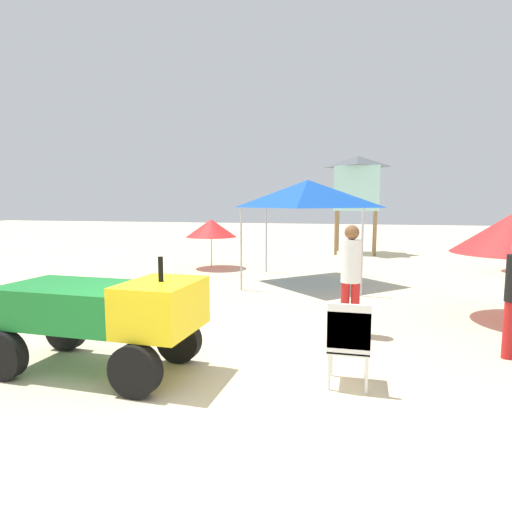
{
  "coord_description": "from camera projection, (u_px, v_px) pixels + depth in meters",
  "views": [
    {
      "loc": [
        1.8,
        -4.05,
        2.13
      ],
      "look_at": [
        0.03,
        3.25,
        1.2
      ],
      "focal_mm": 30.27,
      "sensor_mm": 36.0,
      "label": 1
    }
  ],
  "objects": [
    {
      "name": "surfboard_pile",
      "position": [
        64.0,
        300.0,
        8.76
      ],
      "size": [
        2.51,
        0.78,
        0.32
      ],
      "color": "orange",
      "rests_on": "ground"
    },
    {
      "name": "ground",
      "position": [
        181.0,
        404.0,
        4.59
      ],
      "size": [
        80.0,
        80.0,
        0.0
      ],
      "primitive_type": "plane",
      "color": "beige"
    },
    {
      "name": "utility_cart",
      "position": [
        104.0,
        311.0,
        5.41
      ],
      "size": [
        2.59,
        1.36,
        1.5
      ],
      "color": "#197A2D",
      "rests_on": "ground"
    },
    {
      "name": "stacked_plastic_chairs",
      "position": [
        349.0,
        337.0,
        4.94
      ],
      "size": [
        0.48,
        0.48,
        1.02
      ],
      "color": "white",
      "rests_on": "ground"
    },
    {
      "name": "lifeguard_tower",
      "position": [
        357.0,
        183.0,
        17.99
      ],
      "size": [
        1.98,
        1.98,
        4.06
      ],
      "color": "olive",
      "rests_on": "ground"
    },
    {
      "name": "beach_umbrella_far",
      "position": [
        211.0,
        228.0,
        14.02
      ],
      "size": [
        1.65,
        1.65,
        1.61
      ],
      "color": "beige",
      "rests_on": "ground"
    },
    {
      "name": "lifeguard_near_left",
      "position": [
        351.0,
        272.0,
        6.9
      ],
      "size": [
        0.32,
        0.32,
        1.79
      ],
      "color": "red",
      "rests_on": "ground"
    },
    {
      "name": "popup_canopy",
      "position": [
        308.0,
        194.0,
        11.35
      ],
      "size": [
        2.9,
        2.9,
        2.73
      ],
      "color": "#B2B2B7",
      "rests_on": "ground"
    }
  ]
}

